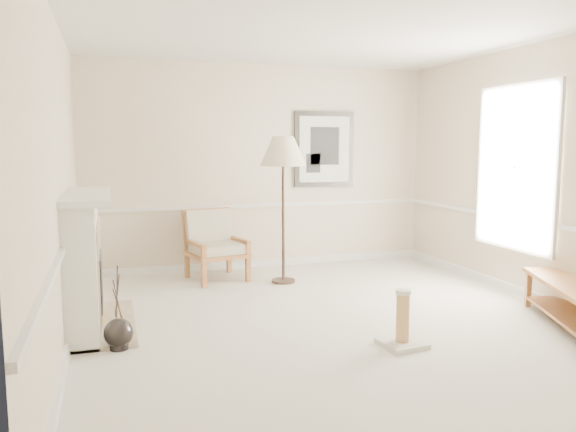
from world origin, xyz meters
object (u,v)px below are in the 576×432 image
object	(u,v)px
floor_lamp	(283,155)
bench	(572,298)
armchair	(214,242)
floor_vase	(119,334)
scratching_post	(402,329)

from	to	relation	value
floor_lamp	bench	bearing A→B (deg)	-50.29
floor_lamp	armchair	bearing A→B (deg)	148.35
floor_lamp	bench	size ratio (longest dim) A/B	1.20
floor_vase	scratching_post	size ratio (longest dim) A/B	1.47
scratching_post	floor_lamp	bearing A→B (deg)	96.93
floor_lamp	bench	xyz separation A→B (m)	(2.14, -2.57, -1.35)
floor_vase	armchair	size ratio (longest dim) A/B	0.81
floor_lamp	bench	distance (m)	3.61
armchair	scratching_post	xyz separation A→B (m)	(1.12, -3.04, -0.33)
floor_vase	floor_lamp	distance (m)	3.16
floor_vase	scratching_post	xyz separation A→B (m)	(2.38, -0.68, 0.02)
armchair	bench	distance (m)	4.27
floor_vase	floor_lamp	bearing A→B (deg)	41.83
floor_lamp	bench	world-z (taller)	floor_lamp
armchair	bench	size ratio (longest dim) A/B	0.59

